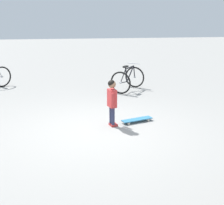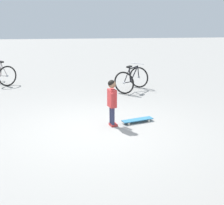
% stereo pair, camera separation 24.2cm
% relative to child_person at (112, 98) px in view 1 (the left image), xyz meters
% --- Properties ---
extents(ground_plane, '(50.00, 50.00, 0.00)m').
position_rel_child_person_xyz_m(ground_plane, '(-0.36, -0.21, -0.66)').
color(ground_plane, gray).
extents(child_person, '(0.23, 0.40, 1.06)m').
position_rel_child_person_xyz_m(child_person, '(0.00, 0.00, 0.00)').
color(child_person, '#2D3351').
rests_on(child_person, ground).
extents(skateboard, '(0.78, 0.42, 0.07)m').
position_rel_child_person_xyz_m(skateboard, '(0.62, 0.17, -0.60)').
color(skateboard, teal).
rests_on(skateboard, ground).
extents(bicycle_mid, '(1.22, 1.28, 0.85)m').
position_rel_child_person_xyz_m(bicycle_mid, '(0.99, 3.24, -0.28)').
color(bicycle_mid, black).
rests_on(bicycle_mid, ground).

